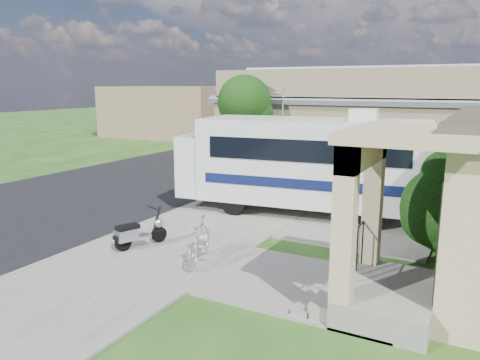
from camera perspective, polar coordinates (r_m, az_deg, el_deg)
The scene contains 18 objects.
ground at distance 12.13m, azimuth -3.59°, elevation -8.34°, with size 120.00×120.00×0.00m, color #1B3B0F.
street_slab at distance 24.24m, azimuth -6.11°, elevation 1.70°, with size 9.00×80.00×0.02m, color black.
sidewalk_slab at distance 21.29m, azimuth 8.46°, elevation 0.32°, with size 4.00×80.00×0.06m, color #5A5851.
driveway_slab at distance 15.43m, azimuth 10.14°, elevation -4.04°, with size 7.00×6.00×0.05m, color #5A5851.
walk_slab at distance 10.06m, azimuth 8.26°, elevation -12.61°, with size 4.00×3.00×0.05m, color #5A5851.
warehouse at distance 24.49m, azimuth 14.03°, elevation 6.19°, with size 12.50×8.40×5.04m.
distant_bldg_far at distance 39.24m, azimuth -7.72°, elevation 8.32°, with size 10.00×8.00×4.00m, color brown.
distant_bldg_near at distance 48.55m, azimuth 2.70°, elevation 8.53°, with size 8.00×7.00×3.20m, color brown.
street_tree_a at distance 21.13m, azimuth 0.85°, elevation 9.16°, with size 2.44×2.40×4.58m.
street_tree_b at distance 30.34m, azimuth 9.78°, elevation 9.98°, with size 2.44×2.40×4.73m.
street_tree_c at distance 38.97m, azimuth 14.10°, elevation 9.69°, with size 2.44×2.40×4.42m.
motorhome at distance 15.10m, azimuth 7.72°, elevation 2.29°, with size 8.09×3.46×4.02m.
shrub at distance 11.93m, azimuth 23.98°, elevation -2.80°, with size 2.19×2.09×2.68m.
scooter at distance 12.19m, azimuth -12.38°, elevation -6.31°, with size 0.76×1.44×0.98m.
bicycle at distance 10.99m, azimuth -4.95°, elevation -7.62°, with size 0.49×1.74×1.04m, color #AAAAB2.
pickup_truck at distance 26.11m, azimuth 0.06°, elevation 4.32°, with size 2.81×6.10×1.69m, color white.
van at distance 32.81m, azimuth 6.34°, elevation 5.86°, with size 2.58×6.35×1.84m, color white.
garden_hose at distance 10.55m, azimuth 12.90°, elevation -11.23°, with size 0.39×0.39×0.18m, color #156923.
Camera 1 is at (6.09, -9.66, 4.12)m, focal length 35.00 mm.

